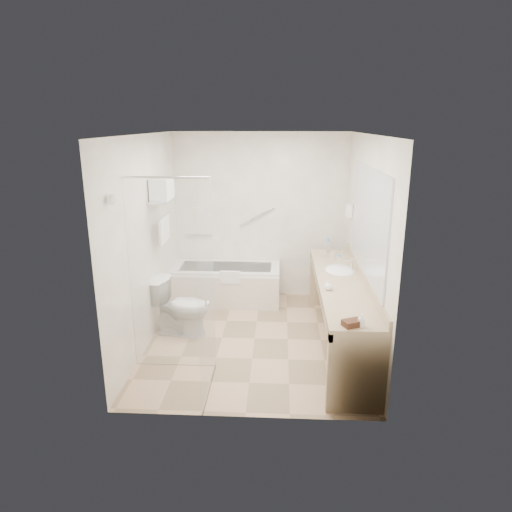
{
  "coord_description": "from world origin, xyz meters",
  "views": [
    {
      "loc": [
        0.29,
        -5.23,
        2.63
      ],
      "look_at": [
        0.0,
        0.3,
        1.0
      ],
      "focal_mm": 32.0,
      "sensor_mm": 36.0,
      "label": 1
    }
  ],
  "objects_px": {
    "amenity_basket": "(352,323)",
    "vanity_counter": "(340,297)",
    "toilet": "(181,307)",
    "water_bottle_left": "(339,262)",
    "bathtub": "(226,284)"
  },
  "relations": [
    {
      "from": "bathtub",
      "to": "water_bottle_left",
      "type": "distance_m",
      "value": 1.93
    },
    {
      "from": "toilet",
      "to": "water_bottle_left",
      "type": "height_order",
      "value": "water_bottle_left"
    },
    {
      "from": "toilet",
      "to": "amenity_basket",
      "type": "distance_m",
      "value": 2.49
    },
    {
      "from": "toilet",
      "to": "amenity_basket",
      "type": "relative_size",
      "value": 4.32
    },
    {
      "from": "toilet",
      "to": "water_bottle_left",
      "type": "bearing_deg",
      "value": -74.46
    },
    {
      "from": "bathtub",
      "to": "water_bottle_left",
      "type": "bearing_deg",
      "value": -31.93
    },
    {
      "from": "bathtub",
      "to": "amenity_basket",
      "type": "xyz_separation_m",
      "value": [
        1.47,
        -2.63,
        0.6
      ]
    },
    {
      "from": "toilet",
      "to": "bathtub",
      "type": "bearing_deg",
      "value": -10.98
    },
    {
      "from": "vanity_counter",
      "to": "toilet",
      "type": "height_order",
      "value": "vanity_counter"
    },
    {
      "from": "amenity_basket",
      "to": "vanity_counter",
      "type": "bearing_deg",
      "value": 87.28
    },
    {
      "from": "water_bottle_left",
      "to": "bathtub",
      "type": "bearing_deg",
      "value": 148.07
    },
    {
      "from": "toilet",
      "to": "amenity_basket",
      "type": "height_order",
      "value": "amenity_basket"
    },
    {
      "from": "amenity_basket",
      "to": "toilet",
      "type": "bearing_deg",
      "value": 141.83
    },
    {
      "from": "bathtub",
      "to": "toilet",
      "type": "distance_m",
      "value": 1.21
    },
    {
      "from": "bathtub",
      "to": "amenity_basket",
      "type": "bearing_deg",
      "value": -60.88
    }
  ]
}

